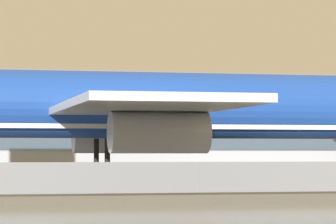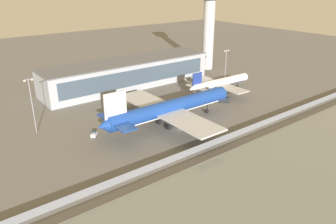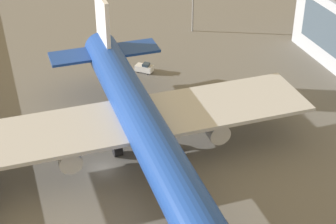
{
  "view_description": "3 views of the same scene",
  "coord_description": "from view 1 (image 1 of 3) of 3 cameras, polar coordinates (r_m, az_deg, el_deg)",
  "views": [
    {
      "loc": [
        -15.41,
        -75.1,
        2.87
      ],
      "look_at": [
        3.26,
        7.02,
        6.34
      ],
      "focal_mm": 105.0,
      "sensor_mm": 36.0,
      "label": 1
    },
    {
      "loc": [
        -67.64,
        -82.01,
        50.14
      ],
      "look_at": [
        -0.16,
        6.37,
        4.95
      ],
      "focal_mm": 35.0,
      "sensor_mm": 36.0,
      "label": 2
    },
    {
      "loc": [
        62.43,
        -11.41,
        48.05
      ],
      "look_at": [
        -2.66,
        10.44,
        5.77
      ],
      "focal_mm": 60.0,
      "sensor_mm": 36.0,
      "label": 3
    }
  ],
  "objects": [
    {
      "name": "terminal_building",
      "position": [
        134.82,
        -0.63,
        -0.77
      ],
      "size": [
        86.64,
        20.98,
        13.17
      ],
      "color": "#9EA3AD",
      "rests_on": "ground"
    },
    {
      "name": "ground_plane",
      "position": [
        76.71,
        -1.22,
        -4.5
      ],
      "size": [
        500.0,
        500.0,
        0.0
      ],
      "primitive_type": "plane",
      "color": "#66635E"
    },
    {
      "name": "shoreline_seawall",
      "position": [
        56.79,
        2.96,
        -5.0
      ],
      "size": [
        320.0,
        3.0,
        0.5
      ],
      "color": "#474238",
      "rests_on": "ground"
    },
    {
      "name": "perimeter_fence",
      "position": [
        61.1,
        1.81,
        -3.98
      ],
      "size": [
        280.0,
        0.1,
        2.28
      ],
      "color": "slate",
      "rests_on": "ground"
    },
    {
      "name": "cargo_jet_blue",
      "position": [
        82.31,
        -1.95,
        0.24
      ],
      "size": [
        58.62,
        49.84,
        17.29
      ],
      "color": "#193D93",
      "rests_on": "ground"
    }
  ]
}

